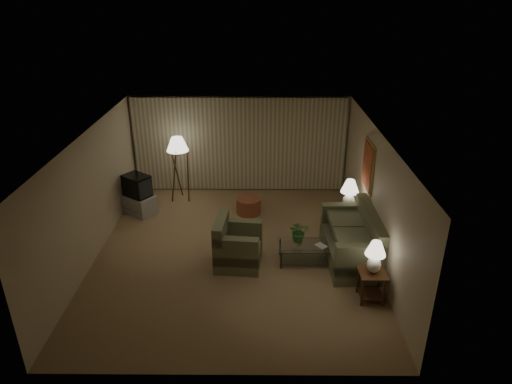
# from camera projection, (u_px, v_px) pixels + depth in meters

# --- Properties ---
(ground) EXTENTS (7.00, 7.00, 0.00)m
(ground) POSITION_uv_depth(u_px,v_px,m) (234.00, 252.00, 10.14)
(ground) COLOR #967853
(ground) RESTS_ON ground
(room_shell) EXTENTS (6.04, 7.02, 2.72)m
(room_shell) POSITION_uv_depth(u_px,v_px,m) (237.00, 155.00, 10.78)
(room_shell) COLOR beige
(room_shell) RESTS_ON ground
(sofa) EXTENTS (2.04, 1.09, 0.89)m
(sofa) POSITION_uv_depth(u_px,v_px,m) (351.00, 242.00, 9.68)
(sofa) COLOR #6B714F
(sofa) RESTS_ON ground
(armchair) EXTENTS (1.15, 1.11, 0.82)m
(armchair) POSITION_uv_depth(u_px,v_px,m) (238.00, 247.00, 9.56)
(armchair) COLOR #6B714F
(armchair) RESTS_ON ground
(side_table_near) EXTENTS (0.50, 0.50, 0.60)m
(side_table_near) POSITION_uv_depth(u_px,v_px,m) (372.00, 281.00, 8.47)
(side_table_near) COLOR #3D1F10
(side_table_near) RESTS_ON ground
(side_table_far) EXTENTS (0.52, 0.44, 0.60)m
(side_table_far) POSITION_uv_depth(u_px,v_px,m) (347.00, 216.00, 10.84)
(side_table_far) COLOR #3D1F10
(side_table_far) RESTS_ON ground
(table_lamp_near) EXTENTS (0.38, 0.38, 0.65)m
(table_lamp_near) POSITION_uv_depth(u_px,v_px,m) (375.00, 254.00, 8.23)
(table_lamp_near) COLOR white
(table_lamp_near) RESTS_ON side_table_near
(table_lamp_far) EXTENTS (0.43, 0.43, 0.73)m
(table_lamp_far) POSITION_uv_depth(u_px,v_px,m) (350.00, 192.00, 10.57)
(table_lamp_far) COLOR white
(table_lamp_far) RESTS_ON side_table_far
(coffee_table) EXTENTS (1.19, 0.65, 0.41)m
(coffee_table) POSITION_uv_depth(u_px,v_px,m) (305.00, 251.00, 9.67)
(coffee_table) COLOR silver
(coffee_table) RESTS_ON ground
(tv_cabinet) EXTENTS (1.33, 1.31, 0.50)m
(tv_cabinet) POSITION_uv_depth(u_px,v_px,m) (139.00, 204.00, 11.76)
(tv_cabinet) COLOR #B0B0B2
(tv_cabinet) RESTS_ON ground
(crt_tv) EXTENTS (1.09, 1.08, 0.55)m
(crt_tv) POSITION_uv_depth(u_px,v_px,m) (137.00, 186.00, 11.54)
(crt_tv) COLOR black
(crt_tv) RESTS_ON tv_cabinet
(floor_lamp) EXTENTS (0.58, 0.58, 1.79)m
(floor_lamp) POSITION_uv_depth(u_px,v_px,m) (179.00, 168.00, 12.22)
(floor_lamp) COLOR #3D1F10
(floor_lamp) RESTS_ON ground
(ottoman) EXTENTS (0.70, 0.70, 0.42)m
(ottoman) POSITION_uv_depth(u_px,v_px,m) (249.00, 206.00, 11.78)
(ottoman) COLOR #9A4834
(ottoman) RESTS_ON ground
(vase) EXTENTS (0.14, 0.14, 0.14)m
(vase) POSITION_uv_depth(u_px,v_px,m) (299.00, 242.00, 9.58)
(vase) COLOR silver
(vase) RESTS_ON coffee_table
(flowers) EXTENTS (0.42, 0.37, 0.47)m
(flowers) POSITION_uv_depth(u_px,v_px,m) (299.00, 229.00, 9.46)
(flowers) COLOR #3A7E38
(flowers) RESTS_ON vase
(book) EXTENTS (0.29, 0.30, 0.02)m
(book) POSITION_uv_depth(u_px,v_px,m) (318.00, 247.00, 9.52)
(book) COLOR olive
(book) RESTS_ON coffee_table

